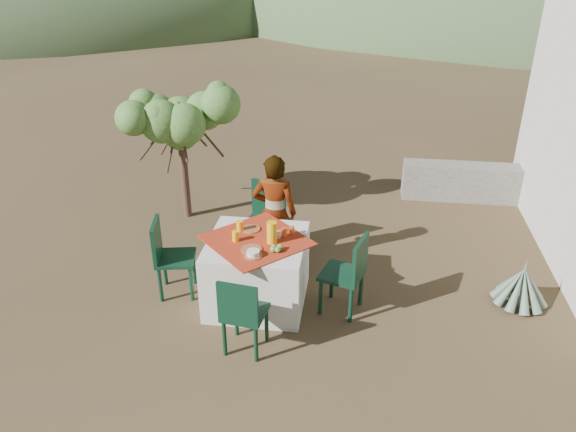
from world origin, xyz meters
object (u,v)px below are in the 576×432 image
at_px(person, 275,213).
at_px(agave, 521,287).
at_px(chair_near, 242,313).
at_px(table, 257,271).
at_px(chair_right, 349,271).
at_px(chair_left, 168,254).
at_px(shrub_tree, 185,125).
at_px(juice_pitcher, 272,232).
at_px(chair_far, 266,216).

height_order(person, agave, person).
relative_size(chair_near, agave, 1.34).
bearing_deg(table, chair_right, -3.91).
xyz_separation_m(chair_right, person, (-0.91, 0.79, 0.22)).
height_order(table, chair_near, chair_near).
xyz_separation_m(chair_left, person, (1.07, 0.71, 0.22)).
bearing_deg(shrub_tree, chair_near, -64.43).
xyz_separation_m(chair_left, juice_pitcher, (1.16, -0.04, 0.38)).
bearing_deg(agave, table, -173.31).
distance_m(person, agave, 2.83).
xyz_separation_m(chair_near, chair_left, (-1.01, 0.88, 0.03)).
xyz_separation_m(chair_left, agave, (3.83, 0.32, -0.28)).
bearing_deg(shrub_tree, person, -40.95).
distance_m(chair_right, agave, 1.92).
height_order(chair_far, agave, chair_far).
distance_m(shrub_tree, juice_pitcher, 2.51).
bearing_deg(table, shrub_tree, 124.25).
distance_m(chair_far, juice_pitcher, 1.11).
relative_size(table, chair_near, 1.54).
distance_m(chair_near, chair_right, 1.25).
height_order(chair_near, chair_left, chair_left).
bearing_deg(chair_right, chair_near, -33.42).
height_order(chair_far, chair_near, chair_far).
bearing_deg(shrub_tree, chair_right, -41.03).
distance_m(table, juice_pitcher, 0.53).
bearing_deg(table, agave, 6.69).
distance_m(chair_right, person, 1.22).
relative_size(chair_left, chair_right, 1.00).
bearing_deg(chair_near, chair_left, -32.81).
bearing_deg(chair_right, table, -77.18).
xyz_separation_m(table, shrub_tree, (-1.32, 1.94, 0.95)).
distance_m(chair_far, chair_right, 1.50).
xyz_separation_m(table, chair_near, (0.02, -0.87, 0.09)).
relative_size(person, juice_pitcher, 6.11).
xyz_separation_m(chair_near, shrub_tree, (-1.34, 2.80, 0.86)).
xyz_separation_m(chair_far, juice_pitcher, (0.25, -1.02, 0.35)).
distance_m(table, agave, 2.86).
bearing_deg(person, chair_right, 140.49).
xyz_separation_m(shrub_tree, agave, (4.16, -1.60, -1.12)).
bearing_deg(person, chair_far, -58.11).
xyz_separation_m(person, agave, (2.76, -0.39, -0.50)).
distance_m(chair_left, juice_pitcher, 1.22).
height_order(table, shrub_tree, shrub_tree).
relative_size(chair_far, person, 0.67).
distance_m(chair_left, shrub_tree, 2.12).
height_order(table, person, person).
xyz_separation_m(chair_far, shrub_tree, (-1.24, 0.94, 0.80)).
xyz_separation_m(chair_right, juice_pitcher, (-0.81, 0.04, 0.38)).
relative_size(chair_left, juice_pitcher, 3.81).
bearing_deg(agave, chair_near, -156.88).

